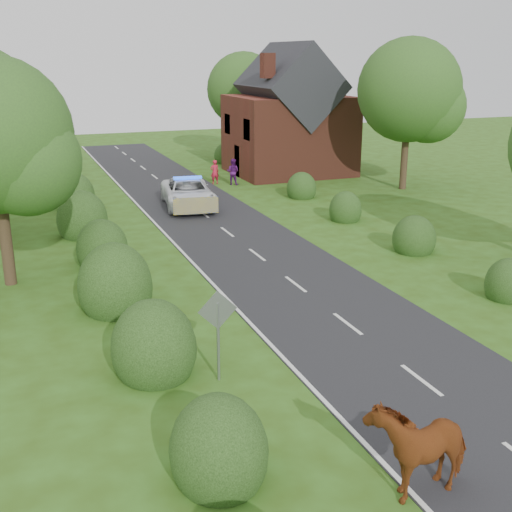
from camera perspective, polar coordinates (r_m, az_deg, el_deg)
name	(u,v)px	position (r m, az deg, el deg)	size (l,w,h in m)	color
ground	(421,381)	(17.90, 14.47, -10.68)	(120.00, 120.00, 0.00)	#334E12
road	(234,237)	(30.40, -1.97, 1.67)	(6.00, 70.00, 0.02)	black
road_markings	(215,253)	(28.02, -3.65, 0.30)	(4.96, 70.00, 0.01)	white
hedgerow_left	(104,257)	(25.64, -13.33, -0.10)	(2.75, 50.41, 3.00)	black
hedgerow_right	(398,233)	(29.85, 12.54, 2.03)	(2.10, 45.78, 2.10)	black
tree_left_a	(1,142)	(24.66, -21.69, 9.41)	(5.74, 5.60, 8.38)	#332316
tree_right_b	(414,94)	(42.01, 13.88, 13.77)	(6.56, 6.40, 9.40)	#332316
tree_right_c	(248,92)	(53.97, -0.76, 14.33)	(6.15, 6.00, 8.58)	#332316
road_sign	(218,322)	(16.71, -3.41, -5.92)	(1.06, 0.08, 2.53)	gray
house	(289,120)	(46.93, 2.96, 11.94)	(8.00, 7.40, 9.17)	brown
cow	(418,449)	(13.63, 14.18, -16.30)	(1.22, 2.31, 1.64)	maroon
police_van	(188,193)	(36.63, -6.05, 5.58)	(3.37, 6.08, 1.75)	white
pedestrian_red	(215,172)	(43.22, -3.69, 7.47)	(0.59, 0.39, 1.61)	red
pedestrian_purple	(233,172)	(42.91, -2.07, 7.50)	(0.84, 0.65, 1.73)	#4F1361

